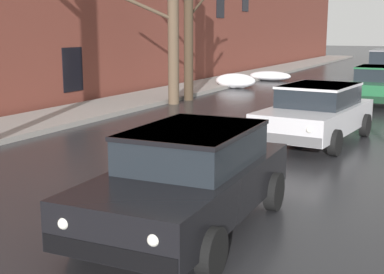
% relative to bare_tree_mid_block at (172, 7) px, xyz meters
% --- Properties ---
extents(left_sidewalk_slab, '(2.59, 80.00, 0.15)m').
position_rel_bare_tree_mid_block_xyz_m(left_sidewalk_slab, '(-1.48, -0.68, -3.51)').
color(left_sidewalk_slab, gray).
rests_on(left_sidewalk_slab, ground).
extents(snow_bank_mid_block_left, '(2.00, 1.13, 0.71)m').
position_rel_bare_tree_mid_block_xyz_m(snow_bank_mid_block_left, '(0.08, 6.26, -3.24)').
color(snow_bank_mid_block_left, white).
rests_on(snow_bank_mid_block_left, ground).
extents(snow_bank_along_right_kerb, '(2.35, 1.23, 0.52)m').
position_rel_bare_tree_mid_block_xyz_m(snow_bank_along_right_kerb, '(0.35, 10.74, -3.33)').
color(snow_bank_along_right_kerb, white).
rests_on(snow_bank_along_right_kerb, ground).
extents(bare_tree_mid_block, '(1.82, 3.40, 6.96)m').
position_rel_bare_tree_mid_block_xyz_m(bare_tree_mid_block, '(0.00, 0.00, 0.00)').
color(bare_tree_mid_block, '#4C3D2D').
rests_on(bare_tree_mid_block, ground).
extents(bare_tree_far_down_block, '(0.71, 1.98, 6.19)m').
position_rel_bare_tree_mid_block_xyz_m(bare_tree_far_down_block, '(0.06, 1.31, -0.39)').
color(bare_tree_far_down_block, '#382B1E').
rests_on(bare_tree_far_down_block, ground).
extents(sedan_black_approaching_near_lane, '(2.05, 4.19, 1.42)m').
position_rel_bare_tree_mid_block_xyz_m(sedan_black_approaching_near_lane, '(6.38, -11.18, -2.84)').
color(sedan_black_approaching_near_lane, black).
rests_on(sedan_black_approaching_near_lane, ground).
extents(sedan_silver_parked_kerbside_close, '(2.31, 4.36, 1.42)m').
position_rel_bare_tree_mid_block_xyz_m(sedan_silver_parked_kerbside_close, '(6.54, -4.42, -2.83)').
color(sedan_silver_parked_kerbside_close, '#B7B7BC').
rests_on(sedan_silver_parked_kerbside_close, ground).
extents(sedan_green_parked_kerbside_mid, '(1.98, 4.21, 1.42)m').
position_rel_bare_tree_mid_block_xyz_m(sedan_green_parked_kerbside_mid, '(6.97, 3.46, -2.84)').
color(sedan_green_parked_kerbside_mid, '#1E5633').
rests_on(sedan_green_parked_kerbside_mid, ground).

